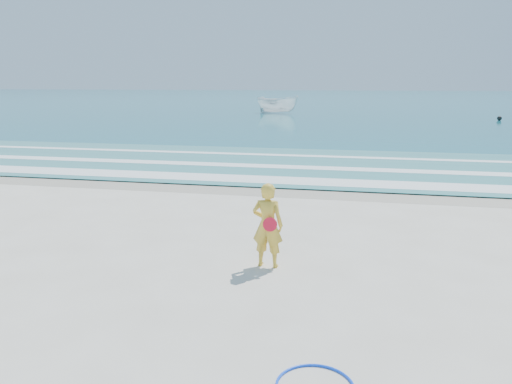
# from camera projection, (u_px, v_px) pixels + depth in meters

# --- Properties ---
(ground) EXTENTS (400.00, 400.00, 0.00)m
(ground) POSITION_uv_depth(u_px,v_px,m) (159.00, 301.00, 8.19)
(ground) COLOR silver
(ground) RESTS_ON ground
(wet_sand) EXTENTS (400.00, 2.40, 0.00)m
(wet_sand) POSITION_uv_depth(u_px,v_px,m) (264.00, 188.00, 16.78)
(wet_sand) COLOR #B2A893
(wet_sand) RESTS_ON ground
(ocean) EXTENTS (400.00, 190.00, 0.04)m
(ocean) POSITION_uv_depth(u_px,v_px,m) (349.00, 98.00, 108.45)
(ocean) COLOR #19727F
(ocean) RESTS_ON ground
(shallow) EXTENTS (400.00, 10.00, 0.01)m
(shallow) POSITION_uv_depth(u_px,v_px,m) (286.00, 164.00, 21.55)
(shallow) COLOR #59B7AD
(shallow) RESTS_ON ocean
(foam_near) EXTENTS (400.00, 1.40, 0.01)m
(foam_near) POSITION_uv_depth(u_px,v_px,m) (271.00, 180.00, 18.01)
(foam_near) COLOR white
(foam_near) RESTS_ON shallow
(foam_mid) EXTENTS (400.00, 0.90, 0.01)m
(foam_mid) POSITION_uv_depth(u_px,v_px,m) (284.00, 167.00, 20.78)
(foam_mid) COLOR white
(foam_mid) RESTS_ON shallow
(foam_far) EXTENTS (400.00, 0.60, 0.01)m
(foam_far) POSITION_uv_depth(u_px,v_px,m) (294.00, 155.00, 23.93)
(foam_far) COLOR white
(foam_far) RESTS_ON shallow
(boat) EXTENTS (5.43, 3.39, 1.96)m
(boat) POSITION_uv_depth(u_px,v_px,m) (278.00, 104.00, 55.66)
(boat) COLOR white
(boat) RESTS_ON ocean
(buoy) EXTENTS (0.41, 0.41, 0.41)m
(buoy) POSITION_uv_depth(u_px,v_px,m) (499.00, 118.00, 45.48)
(buoy) COLOR black
(buoy) RESTS_ON ocean
(woman) EXTENTS (0.63, 0.44, 1.66)m
(woman) POSITION_uv_depth(u_px,v_px,m) (268.00, 225.00, 9.55)
(woman) COLOR gold
(woman) RESTS_ON ground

